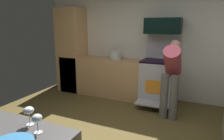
# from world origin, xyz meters

# --- Properties ---
(wall_back) EXTENTS (5.20, 0.12, 2.60)m
(wall_back) POSITION_xyz_m (0.00, 2.34, 1.30)
(wall_back) COLOR silver
(wall_back) RESTS_ON ground
(lower_cabinet_run) EXTENTS (2.40, 0.60, 0.90)m
(lower_cabinet_run) POSITION_xyz_m (-0.90, 1.98, 0.45)
(lower_cabinet_run) COLOR tan
(lower_cabinet_run) RESTS_ON ground
(cabinet_column) EXTENTS (0.60, 0.60, 2.10)m
(cabinet_column) POSITION_xyz_m (-1.90, 1.98, 1.05)
(cabinet_column) COLOR tan
(cabinet_column) RESTS_ON ground
(oven_range) EXTENTS (0.76, 0.94, 1.51)m
(oven_range) POSITION_xyz_m (0.38, 1.97, 0.51)
(oven_range) COLOR #B5B7C1
(oven_range) RESTS_ON ground
(microwave) EXTENTS (0.74, 0.38, 0.33)m
(microwave) POSITION_xyz_m (0.38, 2.06, 1.67)
(microwave) COLOR black
(microwave) RESTS_ON oven_range
(person_cook) EXTENTS (0.31, 0.66, 1.41)m
(person_cook) POSITION_xyz_m (0.70, 1.41, 0.85)
(person_cook) COLOR #5B5B5B
(person_cook) RESTS_ON ground
(wine_glass_near) EXTENTS (0.08, 0.08, 0.15)m
(wine_glass_near) POSITION_xyz_m (0.10, -1.26, 1.01)
(wine_glass_near) COLOR silver
(wine_glass_near) RESTS_ON counter_island
(wine_glass_mid) EXTENTS (0.08, 0.08, 0.16)m
(wine_glass_mid) POSITION_xyz_m (-0.05, -1.20, 1.02)
(wine_glass_mid) COLOR silver
(wine_glass_mid) RESTS_ON counter_island
(stock_pot) EXTENTS (0.28, 0.28, 0.20)m
(stock_pot) POSITION_xyz_m (-0.68, 1.98, 1.00)
(stock_pot) COLOR #B7C3BF
(stock_pot) RESTS_ON lower_cabinet_run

